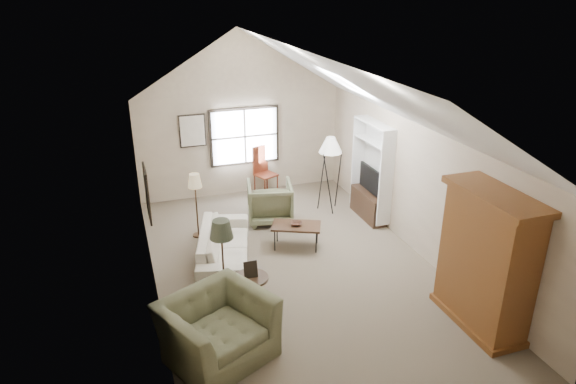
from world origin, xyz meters
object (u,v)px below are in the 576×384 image
object	(u,v)px
armoire	(486,261)
side_chair	(266,171)
sofa	(224,246)
side_table	(251,292)
armchair_near	(217,329)
coffee_table	(296,236)
armchair_far	(270,202)

from	to	relation	value
armoire	side_chair	xyz separation A→B (m)	(-1.64, 6.10, -0.50)
sofa	side_table	world-z (taller)	sofa
sofa	armchair_near	distance (m)	2.69
sofa	coffee_table	distance (m)	1.48
sofa	armchair_far	distance (m)	1.96
coffee_table	side_chair	world-z (taller)	side_chair
sofa	side_chair	world-z (taller)	side_chair
sofa	side_chair	xyz separation A→B (m)	(1.71, 2.97, 0.27)
sofa	coffee_table	size ratio (longest dim) A/B	2.36
armchair_far	side_chair	distance (m)	1.60
side_table	sofa	bearing A→B (deg)	93.58
armchair_near	coffee_table	xyz separation A→B (m)	(2.14, 2.68, -0.22)
coffee_table	armchair_near	bearing A→B (deg)	-128.54
armchair_far	coffee_table	distance (m)	1.37
sofa	coffee_table	xyz separation A→B (m)	(1.48, 0.08, -0.08)
side_table	side_chair	bearing A→B (deg)	70.61
sofa	coffee_table	world-z (taller)	sofa
sofa	side_table	distance (m)	1.60
sofa	armoire	bearing A→B (deg)	-118.10
coffee_table	side_table	xyz separation A→B (m)	(-1.38, -1.68, 0.04)
armchair_far	side_table	bearing A→B (deg)	80.23
armoire	armchair_far	bearing A→B (deg)	113.78
coffee_table	sofa	bearing A→B (deg)	-176.85
side_table	side_chair	xyz separation A→B (m)	(1.61, 4.57, 0.31)
sofa	side_table	bearing A→B (deg)	-161.45
armchair_near	side_chair	xyz separation A→B (m)	(2.37, 5.58, 0.14)
armoire	sofa	bearing A→B (deg)	136.92
side_chair	sofa	bearing A→B (deg)	-142.95
armoire	armchair_near	bearing A→B (deg)	172.53
armoire	coffee_table	xyz separation A→B (m)	(-1.87, 3.21, -0.86)
armchair_near	side_table	bearing A→B (deg)	26.96
armchair_near	sofa	bearing A→B (deg)	49.90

